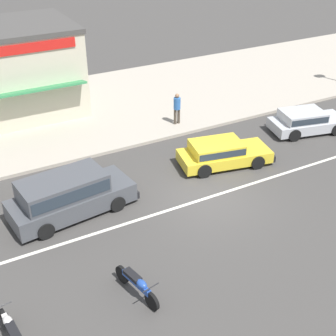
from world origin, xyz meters
The scene contains 10 objects.
ground_plane centered at (0.00, 0.00, 0.00)m, with size 160.00×160.00×0.00m, color #423F3D.
lane_centre_stripe centered at (0.00, 0.00, 0.00)m, with size 50.40×0.14×0.01m, color silver.
kerb_strip centered at (0.00, 10.08, 0.07)m, with size 68.00×10.00×0.15m, color #ADA393.
hatchback_silver_0 centered at (7.25, 2.62, 0.59)m, with size 4.04×2.38×1.10m.
minivan_dark_grey_2 centered at (-5.05, 1.55, 0.84)m, with size 4.76×2.26×1.56m.
hatchback_yellow_5 centered at (1.81, 1.89, 0.59)m, with size 4.23×2.33×1.10m.
motorcycle_0 centered at (-8.15, -3.28, 0.43)m, with size 0.56×1.97×0.80m.
motorcycle_1 centered at (-4.61, -3.27, 0.43)m, with size 0.68×1.95×0.80m.
pedestrian_by_shop centered at (2.03, 6.16, 1.07)m, with size 0.34×0.34×1.58m.
shopfront_corner_warung centered at (-4.80, 11.62, 2.39)m, with size 6.93×6.01×4.47m.
Camera 1 is at (-8.53, -12.39, 10.13)m, focal length 50.00 mm.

